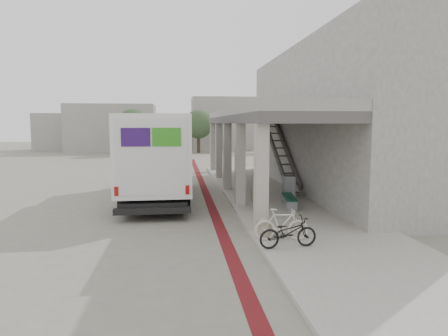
{
  "coord_description": "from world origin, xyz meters",
  "views": [
    {
      "loc": [
        -0.31,
        -14.84,
        3.34
      ],
      "look_at": [
        1.46,
        0.46,
        1.6
      ],
      "focal_mm": 32.0,
      "sensor_mm": 36.0,
      "label": 1
    }
  ],
  "objects": [
    {
      "name": "bollard_far",
      "position": [
        2.86,
        1.05,
        0.46
      ],
      "size": [
        0.45,
        0.45,
        0.67
      ],
      "color": "gray",
      "rests_on": "sidewalk"
    },
    {
      "name": "distant_backdrop",
      "position": [
        -2.84,
        35.89,
        2.7
      ],
      "size": [
        28.0,
        10.0,
        6.5
      ],
      "color": "gray",
      "rests_on": "ground"
    },
    {
      "name": "transit_building",
      "position": [
        6.83,
        4.5,
        3.4
      ],
      "size": [
        7.6,
        17.0,
        7.0
      ],
      "color": "gray",
      "rests_on": "ground"
    },
    {
      "name": "bike_lane_stripe",
      "position": [
        1.0,
        2.0,
        0.01
      ],
      "size": [
        0.35,
        40.0,
        0.01
      ],
      "primitive_type": "cube",
      "color": "#5C1216",
      "rests_on": "ground"
    },
    {
      "name": "bicycle_cream",
      "position": [
        2.5,
        -4.38,
        0.57
      ],
      "size": [
        1.52,
        0.55,
        0.89
      ],
      "primitive_type": "imported",
      "rotation": [
        0.0,
        0.0,
        1.48
      ],
      "color": "beige",
      "rests_on": "sidewalk"
    },
    {
      "name": "bench",
      "position": [
        3.91,
        -0.17,
        0.43
      ],
      "size": [
        0.66,
        1.86,
        0.43
      ],
      "rotation": [
        0.0,
        0.0,
        -0.15
      ],
      "color": "slate",
      "rests_on": "sidewalk"
    },
    {
      "name": "ground",
      "position": [
        0.0,
        0.0,
        0.0
      ],
      "size": [
        120.0,
        120.0,
        0.0
      ],
      "primitive_type": "plane",
      "color": "slate",
      "rests_on": "ground"
    },
    {
      "name": "tree_right",
      "position": [
        10.0,
        29.0,
        3.18
      ],
      "size": [
        3.2,
        3.2,
        4.8
      ],
      "color": "#38281C",
      "rests_on": "ground"
    },
    {
      "name": "tree_left",
      "position": [
        -5.0,
        28.0,
        3.18
      ],
      "size": [
        3.2,
        3.2,
        4.8
      ],
      "color": "#38281C",
      "rests_on": "ground"
    },
    {
      "name": "bollard_near",
      "position": [
        2.1,
        -4.09,
        0.42
      ],
      "size": [
        0.4,
        0.4,
        0.6
      ],
      "color": "gray",
      "rests_on": "sidewalk"
    },
    {
      "name": "bicycle_black",
      "position": [
        2.5,
        -5.03,
        0.53
      ],
      "size": [
        1.6,
        0.7,
        0.81
      ],
      "primitive_type": "imported",
      "rotation": [
        0.0,
        0.0,
        1.68
      ],
      "color": "black",
      "rests_on": "sidewalk"
    },
    {
      "name": "utility_cabinet",
      "position": [
        4.3,
        1.31,
        0.63
      ],
      "size": [
        0.52,
        0.66,
        1.02
      ],
      "primitive_type": "cube",
      "rotation": [
        0.0,
        0.0,
        -0.1
      ],
      "color": "slate",
      "rests_on": "sidewalk"
    },
    {
      "name": "tree_mid",
      "position": [
        2.0,
        30.0,
        3.18
      ],
      "size": [
        3.2,
        3.2,
        4.8
      ],
      "color": "#38281C",
      "rests_on": "ground"
    },
    {
      "name": "fedex_truck",
      "position": [
        -1.25,
        2.66,
        1.95
      ],
      "size": [
        2.83,
        8.63,
        3.66
      ],
      "rotation": [
        0.0,
        0.0,
        0.02
      ],
      "color": "black",
      "rests_on": "ground"
    },
    {
      "name": "sidewalk",
      "position": [
        4.0,
        0.0,
        0.06
      ],
      "size": [
        4.4,
        28.0,
        0.12
      ],
      "primitive_type": "cube",
      "color": "gray",
      "rests_on": "ground"
    }
  ]
}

